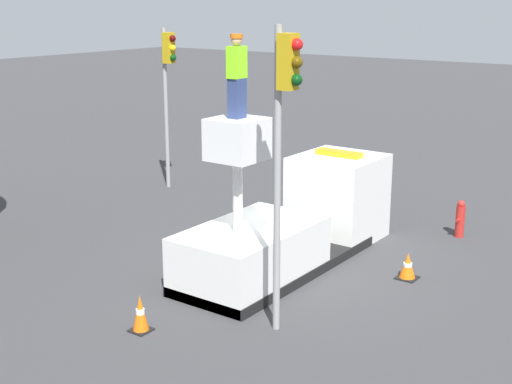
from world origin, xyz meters
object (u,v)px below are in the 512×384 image
object	(u,v)px
traffic_light_across	(168,76)
fire_hydrant	(460,219)
bucket_truck	(294,225)
worker	(237,76)
traffic_light_pole	(284,122)
traffic_cone_curbside	(408,266)
traffic_cone_rear	(140,314)

from	to	relation	value
traffic_light_across	fire_hydrant	xyz separation A→B (m)	(0.68, -10.05, -3.32)
bucket_truck	traffic_light_across	size ratio (longest dim) A/B	1.27
traffic_light_across	fire_hydrant	world-z (taller)	traffic_light_across
worker	fire_hydrant	size ratio (longest dim) A/B	1.68
bucket_truck	traffic_light_pole	distance (m)	5.09
traffic_light_pole	traffic_cone_curbside	world-z (taller)	traffic_light_pole
traffic_light_pole	traffic_cone_curbside	distance (m)	5.60
bucket_truck	fire_hydrant	bearing A→B (deg)	-32.72
worker	fire_hydrant	distance (m)	8.23
fire_hydrant	traffic_cone_curbside	size ratio (longest dim) A/B	1.66
worker	traffic_cone_curbside	xyz separation A→B (m)	(2.83, -2.82, -4.48)
traffic_light_across	bucket_truck	bearing A→B (deg)	-115.61
traffic_light_across	traffic_cone_rear	bearing A→B (deg)	-140.63
traffic_cone_rear	bucket_truck	bearing A→B (deg)	-3.22
worker	traffic_light_pole	world-z (taller)	traffic_light_pole
bucket_truck	traffic_light_across	distance (m)	8.65
traffic_light_across	traffic_cone_curbside	world-z (taller)	traffic_light_across
traffic_light_pole	traffic_cone_rear	xyz separation A→B (m)	(-1.66, 2.23, -3.79)
traffic_light_across	traffic_cone_rear	size ratio (longest dim) A/B	7.14
traffic_light_across	traffic_light_pole	bearing A→B (deg)	-126.79
traffic_cone_curbside	bucket_truck	bearing A→B (deg)	100.87
worker	traffic_light_pole	size ratio (longest dim) A/B	0.30
worker	traffic_cone_curbside	bearing A→B (deg)	-44.88
fire_hydrant	worker	bearing A→B (deg)	157.42
worker	traffic_light_across	world-z (taller)	worker
fire_hydrant	traffic_cone_curbside	bearing A→B (deg)	-178.16
traffic_cone_rear	worker	bearing A→B (deg)	-5.84
fire_hydrant	traffic_cone_rear	size ratio (longest dim) A/B	1.37
bucket_truck	traffic_cone_curbside	xyz separation A→B (m)	(0.54, -2.82, -0.64)
traffic_light_pole	traffic_light_across	xyz separation A→B (m)	(6.95, 9.30, -0.32)
traffic_cone_curbside	traffic_light_across	bearing A→B (deg)	73.66
fire_hydrant	traffic_cone_rear	world-z (taller)	fire_hydrant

